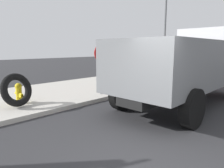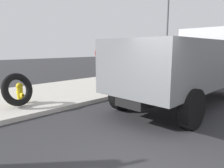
{
  "view_description": "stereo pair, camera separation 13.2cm",
  "coord_description": "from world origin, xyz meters",
  "px_view_note": "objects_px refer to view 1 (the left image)",
  "views": [
    {
      "loc": [
        -3.18,
        -2.0,
        2.14
      ],
      "look_at": [
        1.8,
        2.78,
        0.95
      ],
      "focal_mm": 33.34,
      "sensor_mm": 36.0,
      "label": 1
    },
    {
      "loc": [
        -3.09,
        -2.1,
        2.14
      ],
      "look_at": [
        1.8,
        2.78,
        0.95
      ],
      "focal_mm": 33.34,
      "sensor_mm": 36.0,
      "label": 2
    }
  ],
  "objects_px": {
    "street_light_pole": "(165,36)",
    "fire_hydrant": "(19,93)",
    "stop_sign": "(101,60)",
    "loose_tire": "(17,90)",
    "dump_truck_gray": "(190,62)"
  },
  "relations": [
    {
      "from": "fire_hydrant",
      "to": "dump_truck_gray",
      "type": "distance_m",
      "value": 6.49
    },
    {
      "from": "fire_hydrant",
      "to": "loose_tire",
      "type": "relative_size",
      "value": 0.65
    },
    {
      "from": "stop_sign",
      "to": "street_light_pole",
      "type": "xyz_separation_m",
      "value": [
        5.69,
        0.26,
        1.26
      ]
    },
    {
      "from": "fire_hydrant",
      "to": "street_light_pole",
      "type": "bearing_deg",
      "value": -4.92
    },
    {
      "from": "dump_truck_gray",
      "to": "street_light_pole",
      "type": "relative_size",
      "value": 1.27
    },
    {
      "from": "loose_tire",
      "to": "dump_truck_gray",
      "type": "relative_size",
      "value": 0.16
    },
    {
      "from": "dump_truck_gray",
      "to": "street_light_pole",
      "type": "distance_m",
      "value": 5.37
    },
    {
      "from": "loose_tire",
      "to": "street_light_pole",
      "type": "distance_m",
      "value": 9.31
    },
    {
      "from": "fire_hydrant",
      "to": "stop_sign",
      "type": "relative_size",
      "value": 0.35
    },
    {
      "from": "street_light_pole",
      "to": "stop_sign",
      "type": "bearing_deg",
      "value": -177.38
    },
    {
      "from": "fire_hydrant",
      "to": "loose_tire",
      "type": "bearing_deg",
      "value": -119.26
    },
    {
      "from": "loose_tire",
      "to": "fire_hydrant",
      "type": "bearing_deg",
      "value": 60.74
    },
    {
      "from": "street_light_pole",
      "to": "fire_hydrant",
      "type": "bearing_deg",
      "value": 175.08
    },
    {
      "from": "stop_sign",
      "to": "street_light_pole",
      "type": "height_order",
      "value": "street_light_pole"
    },
    {
      "from": "stop_sign",
      "to": "dump_truck_gray",
      "type": "bearing_deg",
      "value": -60.89
    }
  ]
}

